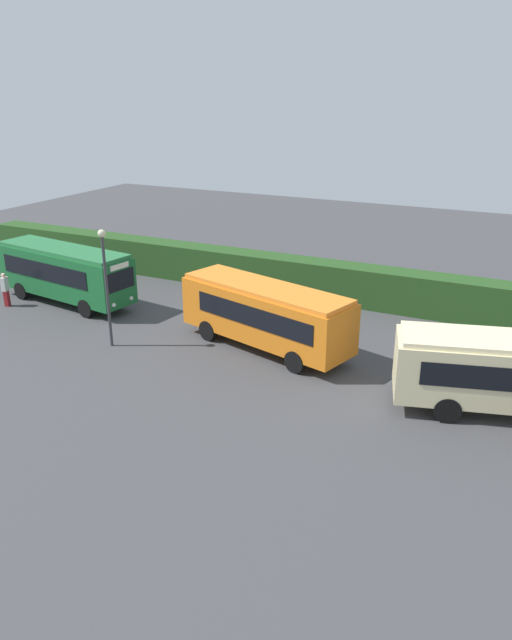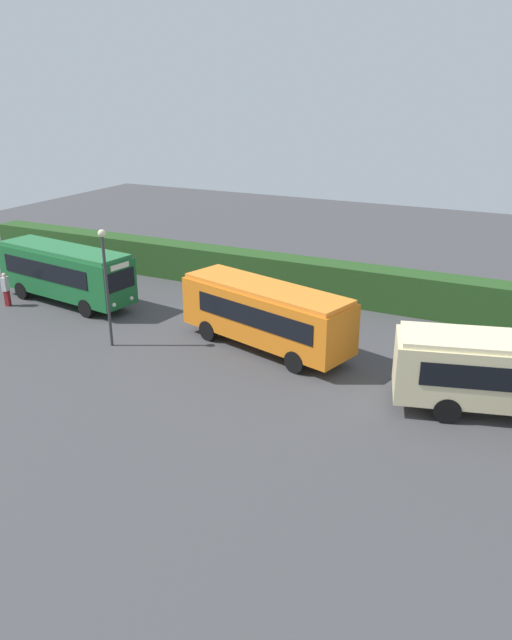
# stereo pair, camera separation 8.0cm
# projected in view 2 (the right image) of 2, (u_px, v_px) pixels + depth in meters

# --- Properties ---
(ground_plane) EXTENTS (78.85, 78.85, 0.00)m
(ground_plane) POSITION_uv_depth(u_px,v_px,m) (284.00, 348.00, 28.62)
(ground_plane) COLOR #424244
(bus_green) EXTENTS (9.08, 3.48, 3.22)m
(bus_green) POSITION_uv_depth(u_px,v_px,m) (66.00, 271.00, 34.07)
(bus_green) COLOR #19602D
(bus_green) RESTS_ON ground_plane
(bus_orange) EXTENTS (9.03, 4.75, 3.07)m
(bus_orange) POSITION_uv_depth(u_px,v_px,m) (265.00, 313.00, 28.02)
(bus_orange) COLOR orange
(bus_orange) RESTS_ON ground_plane
(person_left) EXTENTS (0.36, 0.46, 1.93)m
(person_left) POSITION_uv_depth(u_px,v_px,m) (6.00, 288.00, 33.81)
(person_left) COLOR maroon
(person_left) RESTS_ON ground_plane
(hedge_row) EXTENTS (51.42, 1.67, 2.21)m
(hedge_row) POSITION_uv_depth(u_px,v_px,m) (337.00, 283.00, 34.57)
(hedge_row) COLOR #264B1E
(hedge_row) RESTS_ON ground_plane
(traffic_cone) EXTENTS (0.36, 0.36, 0.60)m
(traffic_cone) POSITION_uv_depth(u_px,v_px,m) (433.00, 342.00, 28.55)
(traffic_cone) COLOR orange
(traffic_cone) RESTS_ON ground_plane
(lamppost) EXTENTS (0.36, 0.36, 5.62)m
(lamppost) POSITION_uv_depth(u_px,v_px,m) (106.00, 275.00, 27.66)
(lamppost) COLOR #38383D
(lamppost) RESTS_ON ground_plane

